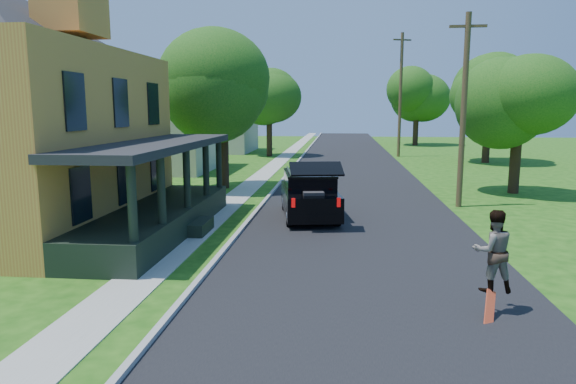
# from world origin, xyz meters

# --- Properties ---
(ground) EXTENTS (140.00, 140.00, 0.00)m
(ground) POSITION_xyz_m (0.00, 0.00, 0.00)
(ground) COLOR #1A4D0F
(ground) RESTS_ON ground
(street) EXTENTS (8.00, 120.00, 0.02)m
(street) POSITION_xyz_m (0.00, 20.00, 0.00)
(street) COLOR black
(street) RESTS_ON ground
(curb) EXTENTS (0.15, 120.00, 0.12)m
(curb) POSITION_xyz_m (-4.05, 20.00, 0.00)
(curb) COLOR #A0A09B
(curb) RESTS_ON ground
(sidewalk) EXTENTS (1.30, 120.00, 0.03)m
(sidewalk) POSITION_xyz_m (-5.60, 20.00, 0.00)
(sidewalk) COLOR #97978F
(sidewalk) RESTS_ON ground
(front_walk) EXTENTS (6.50, 1.20, 0.03)m
(front_walk) POSITION_xyz_m (-9.50, 6.00, 0.00)
(front_walk) COLOR #97978F
(front_walk) RESTS_ON ground
(neighbor_house_mid) EXTENTS (12.78, 12.78, 8.30)m
(neighbor_house_mid) POSITION_xyz_m (-13.50, 24.00, 4.19)
(neighbor_house_mid) COLOR #BBB9A6
(neighbor_house_mid) RESTS_ON ground
(neighbor_house_far) EXTENTS (12.78, 12.78, 8.30)m
(neighbor_house_far) POSITION_xyz_m (-13.50, 40.00, 4.19)
(neighbor_house_far) COLOR #BBB9A6
(neighbor_house_far) RESTS_ON ground
(black_suv) EXTENTS (2.70, 5.35, 2.38)m
(black_suv) POSITION_xyz_m (-1.84, 9.00, 0.91)
(black_suv) COLOR black
(black_suv) RESTS_ON ground
(skateboarder) EXTENTS (0.90, 0.74, 1.72)m
(skateboarder) POSITION_xyz_m (2.50, -0.12, 1.32)
(skateboarder) COLOR black
(skateboarder) RESTS_ON ground
(skateboard) EXTENTS (0.36, 0.56, 0.68)m
(skateboard) POSITION_xyz_m (2.38, -0.55, 0.22)
(skateboard) COLOR red
(skateboard) RESTS_ON ground
(tree_left_mid) EXTENTS (6.78, 6.96, 8.47)m
(tree_left_mid) POSITION_xyz_m (-6.90, 16.22, 5.58)
(tree_left_mid) COLOR black
(tree_left_mid) RESTS_ON ground
(tree_left_far) EXTENTS (7.28, 7.12, 8.86)m
(tree_left_far) POSITION_xyz_m (-7.09, 35.15, 5.75)
(tree_left_far) COLOR black
(tree_left_far) RESTS_ON ground
(tree_right_near) EXTENTS (5.18, 4.84, 7.21)m
(tree_right_near) POSITION_xyz_m (8.03, 16.00, 4.87)
(tree_right_near) COLOR black
(tree_right_near) RESTS_ON ground
(tree_right_mid) EXTENTS (7.37, 7.15, 9.00)m
(tree_right_mid) POSITION_xyz_m (10.74, 31.25, 5.82)
(tree_right_mid) COLOR black
(tree_right_mid) RESTS_ON ground
(tree_right_far) EXTENTS (6.59, 6.47, 9.76)m
(tree_right_far) POSITION_xyz_m (7.99, 50.89, 6.22)
(tree_right_far) COLOR black
(tree_right_far) RESTS_ON ground
(utility_pole_near) EXTENTS (1.51, 0.25, 8.15)m
(utility_pole_near) POSITION_xyz_m (4.50, 11.90, 4.21)
(utility_pole_near) COLOR #473321
(utility_pole_near) RESTS_ON ground
(utility_pole_far) EXTENTS (1.61, 0.67, 10.74)m
(utility_pole_far) POSITION_xyz_m (4.50, 35.90, 5.52)
(utility_pole_far) COLOR #473321
(utility_pole_far) RESTS_ON ground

